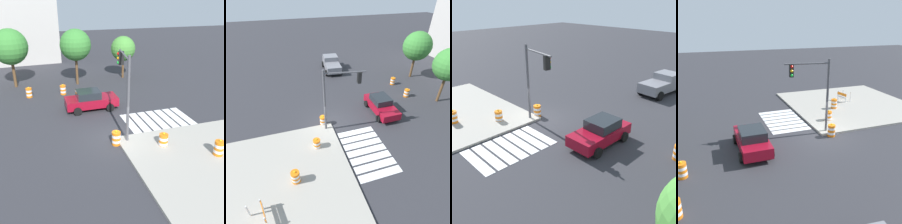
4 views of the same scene
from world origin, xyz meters
The scene contains 14 objects.
ground_plane centered at (0.00, 0.00, 0.00)m, with size 120.00×120.00×0.00m, color #2D2D33.
sidewalk_corner centered at (6.00, -6.00, 0.07)m, with size 12.00×12.00×0.15m, color #9E998E.
crosswalk_stripes centered at (4.00, 1.80, 0.01)m, with size 5.10×3.20×0.02m.
sports_car centered at (-0.43, 5.35, 0.81)m, with size 4.30×2.14×1.63m.
pickup_truck centered at (-12.34, 3.60, 0.97)m, with size 5.31×2.74×1.92m.
traffic_barrel_near_corner centered at (-5.35, 9.76, 0.45)m, with size 0.56×0.56×1.02m.
traffic_barrel_crosswalk_end centered at (-0.17, -0.67, 0.45)m, with size 0.56×0.56×1.02m.
traffic_barrel_median_near centered at (2.55, -1.84, 0.45)m, with size 0.56×0.56×1.02m.
traffic_barrel_median_far centered at (-2.20, 9.62, 0.45)m, with size 0.56×0.56×1.02m.
traffic_barrel_on_sidewalk centered at (5.12, -3.78, 0.60)m, with size 0.56×0.56×1.02m.
construction_barricade centered at (6.94, -5.83, 0.72)m, with size 1.38×1.04×1.00m.
traffic_light_pole centered at (0.78, 0.52, 3.91)m, with size 0.74×3.26×5.50m.
street_tree_streetside_near centered at (-6.66, 13.36, 4.12)m, with size 3.54×3.54×5.91m.
street_tree_streetside_mid centered at (-0.31, 12.32, 4.16)m, with size 3.20×3.20×5.77m.
Camera 2 is at (12.67, -3.33, 10.82)m, focal length 29.22 mm.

